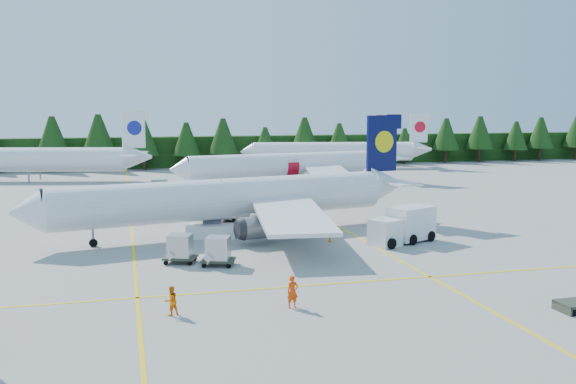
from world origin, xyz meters
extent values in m
plane|color=#989893|center=(0.00, 0.00, 0.00)|extent=(320.00, 320.00, 0.00)
cube|color=yellow|center=(-14.00, 20.00, 0.01)|extent=(0.25, 120.00, 0.01)
cube|color=yellow|center=(6.00, 20.00, 0.01)|extent=(0.25, 120.00, 0.01)
cube|color=yellow|center=(0.00, -6.00, 0.01)|extent=(80.00, 0.25, 0.01)
cube|color=black|center=(0.00, 82.00, 3.00)|extent=(220.00, 4.00, 6.00)
cylinder|color=silver|center=(-5.44, 12.64, 3.37)|extent=(31.94, 10.25, 3.75)
cone|color=silver|center=(-22.30, 9.08, 3.37)|extent=(3.34, 4.21, 3.75)
cube|color=#070B39|center=(11.52, 16.22, 8.06)|extent=(3.55, 1.06, 5.81)
cube|color=silver|center=(-4.33, 21.02, 2.81)|extent=(11.88, 14.98, 1.06)
cylinder|color=gray|center=(-5.64, 18.15, 1.50)|extent=(3.52, 2.58, 1.97)
cube|color=silver|center=(-1.04, 5.43, 2.81)|extent=(7.08, 14.56, 1.06)
cylinder|color=gray|center=(-3.40, 7.52, 1.50)|extent=(3.52, 2.58, 1.97)
cylinder|color=gray|center=(-17.28, 10.14, 0.80)|extent=(0.22, 0.22, 1.59)
cylinder|color=silver|center=(9.24, 45.90, 3.25)|extent=(30.87, 8.57, 3.61)
cone|color=silver|center=(-7.15, 43.19, 3.25)|extent=(3.08, 3.98, 3.61)
cube|color=red|center=(25.71, 48.63, 7.76)|extent=(3.44, 0.87, 5.60)
cube|color=silver|center=(10.66, 53.92, 2.71)|extent=(11.04, 14.51, 1.02)
cylinder|color=gray|center=(9.27, 51.22, 1.44)|extent=(3.34, 2.37, 1.90)
cube|color=silver|center=(13.16, 38.77, 2.71)|extent=(7.38, 14.20, 1.02)
cylinder|color=gray|center=(10.98, 40.88, 1.44)|extent=(3.34, 2.37, 1.90)
cylinder|color=gray|center=(-2.27, 44.00, 0.77)|extent=(0.22, 0.22, 1.53)
cylinder|color=silver|center=(-30.27, 63.37, 3.48)|extent=(32.90, 11.08, 3.87)
cube|color=silver|center=(-12.84, 59.40, 8.31)|extent=(3.66, 1.15, 5.99)
cylinder|color=silver|center=(24.85, 72.00, 3.25)|extent=(30.85, 9.54, 3.62)
cone|color=silver|center=(8.54, 75.25, 3.25)|extent=(3.19, 4.04, 3.62)
cube|color=silver|center=(41.26, 68.74, 7.78)|extent=(3.43, 0.98, 5.61)
cylinder|color=gray|center=(13.40, 74.28, 0.72)|extent=(0.22, 0.22, 1.45)
cube|color=silver|center=(-6.98, 11.57, 0.58)|extent=(4.81, 3.23, 1.15)
cube|color=gray|center=(-6.51, 13.62, 2.41)|extent=(2.57, 4.45, 3.11)
cube|color=gray|center=(-6.04, 15.66, 3.83)|extent=(2.12, 1.65, 0.13)
cube|color=silver|center=(6.92, 4.16, 1.16)|extent=(2.91, 2.91, 2.31)
cube|color=black|center=(6.92, 4.16, 1.71)|extent=(2.56, 2.67, 0.99)
cube|color=silver|center=(9.94, 5.49, 1.65)|extent=(4.61, 3.82, 2.86)
cube|color=#303627|center=(-10.58, 2.49, 0.44)|extent=(2.88, 2.55, 0.15)
cube|color=#B3B6B8|center=(-10.58, 2.49, 1.36)|extent=(2.14, 2.11, 1.69)
cube|color=#303627|center=(-7.90, 0.95, 0.44)|extent=(2.88, 2.55, 0.15)
cube|color=#B3B6B8|center=(-7.90, 0.95, 1.36)|extent=(2.14, 2.11, 1.69)
imported|color=#FB3E05|center=(-5.12, -10.31, 0.98)|extent=(0.78, 0.58, 1.96)
imported|color=orange|center=(-12.19, -9.89, 0.85)|extent=(1.02, 0.94, 1.71)
imported|color=orange|center=(2.97, 7.04, 0.85)|extent=(0.54, 0.75, 1.69)
camera|label=1|loc=(-14.57, -45.87, 11.85)|focal=40.00mm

